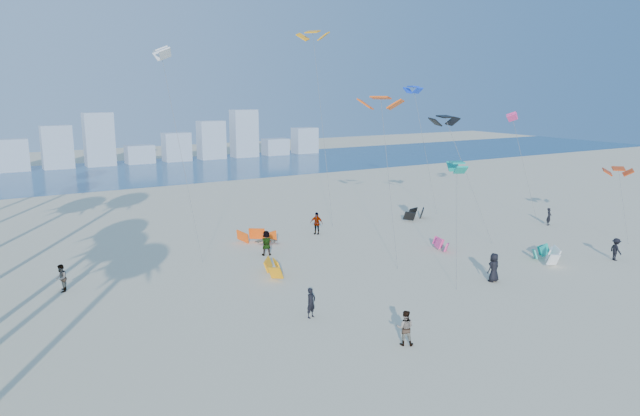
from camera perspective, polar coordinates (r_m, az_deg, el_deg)
ground at (r=25.92m, az=12.92°, el=-16.72°), size 220.00×220.00×0.00m
ocean at (r=90.59m, az=-20.08°, el=3.09°), size 220.00×220.00×0.00m
kitesurfer_near at (r=32.09m, az=-0.87°, el=-9.14°), size 0.70×0.57×1.65m
kitesurfer_mid at (r=29.15m, az=8.20°, el=-11.36°), size 1.07×1.03×1.74m
kitesurfers_far at (r=42.90m, az=4.17°, el=-3.72°), size 41.00×18.79×1.89m
grounded_kites at (r=46.15m, az=7.11°, el=-3.24°), size 21.12×18.37×1.02m
flying_kites at (r=48.96m, az=6.91°, el=10.94°), size 34.99×25.56×17.86m
distant_skyline at (r=99.85m, az=-21.96°, el=5.46°), size 85.00×3.00×8.40m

